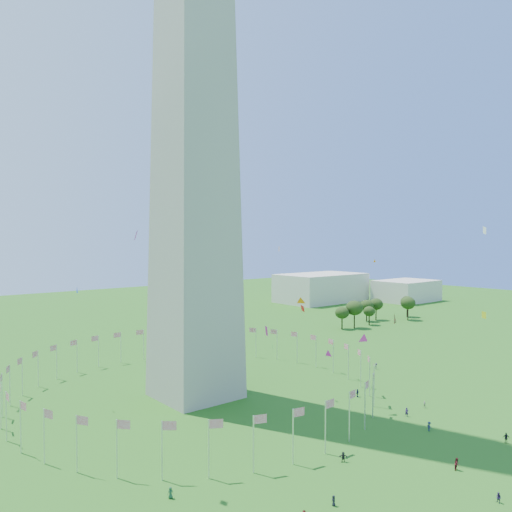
% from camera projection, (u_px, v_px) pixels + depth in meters
% --- Properties ---
extents(ground, '(600.00, 600.00, 0.00)m').
position_uv_depth(ground, '(374.00, 475.00, 76.26)').
color(ground, '#1E5514').
rests_on(ground, ground).
extents(washington_monument, '(16.80, 16.80, 169.00)m').
position_uv_depth(washington_monument, '(194.00, 24.00, 111.75)').
color(washington_monument, '#ACA698').
rests_on(washington_monument, ground).
extents(flag_ring, '(80.24, 80.24, 9.00)m').
position_uv_depth(flag_ring, '(196.00, 377.00, 114.54)').
color(flag_ring, silver).
rests_on(flag_ring, ground).
extents(gov_building_east_a, '(50.00, 30.00, 16.00)m').
position_uv_depth(gov_building_east_a, '(321.00, 288.00, 287.08)').
color(gov_building_east_a, beige).
rests_on(gov_building_east_a, ground).
extents(gov_building_east_b, '(35.00, 25.00, 12.00)m').
position_uv_depth(gov_building_east_b, '(406.00, 291.00, 289.63)').
color(gov_building_east_b, beige).
rests_on(gov_building_east_b, ground).
extents(crowd, '(103.66, 68.69, 1.98)m').
position_uv_depth(crowd, '(373.00, 466.00, 77.56)').
color(crowd, black).
rests_on(crowd, ground).
extents(kites_aloft, '(100.83, 68.57, 33.31)m').
position_uv_depth(kites_aloft, '(312.00, 315.00, 102.76)').
color(kites_aloft, orange).
rests_on(kites_aloft, ground).
extents(tree_line_east, '(52.98, 15.68, 10.94)m').
position_uv_depth(tree_line_east, '(377.00, 312.00, 214.62)').
color(tree_line_east, '#2A4717').
rests_on(tree_line_east, ground).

